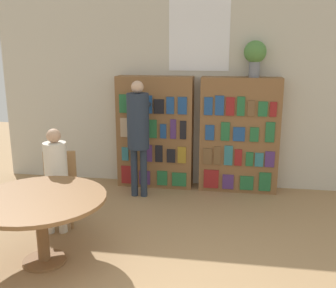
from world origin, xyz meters
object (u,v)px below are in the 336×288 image
Objects in this scene: seated_reader_left at (56,173)px; librarian_standing at (138,127)px; reading_table at (40,207)px; flower_vase at (255,54)px; bookshelf_right at (239,135)px; bookshelf_left at (155,132)px; chair_left_side at (59,184)px.

librarian_standing is at bearing -136.22° from seated_reader_left.
flower_vase is at bearing 48.93° from reading_table.
bookshelf_right is 1.53m from librarian_standing.
bookshelf_left reaches higher than reading_table.
flower_vase reaches higher than chair_left_side.
seated_reader_left is at bearing -122.38° from librarian_standing.
flower_vase is (0.17, 0.00, 1.19)m from bookshelf_right.
librarian_standing is (0.54, 1.96, 0.44)m from reading_table.
bookshelf_left reaches higher than librarian_standing.
librarian_standing is at bearing -160.72° from bookshelf_right.
reading_table is 2.08m from librarian_standing.
flower_vase is at bearing 17.49° from librarian_standing.
bookshelf_left is at bearing -135.73° from chair_left_side.
bookshelf_right is at bearing -159.84° from chair_left_side.
seated_reader_left is (0.04, -0.17, 0.20)m from chair_left_side.
reading_table is at bearing 90.00° from seated_reader_left.
librarian_standing is at bearing -106.30° from bookshelf_left.
librarian_standing reaches higher than seated_reader_left.
bookshelf_left is 1.29m from bookshelf_right.
bookshelf_right is at bearing 51.24° from reading_table.
flower_vase reaches higher than bookshelf_left.
reading_table is at bearing -105.52° from librarian_standing.
seated_reader_left is (-2.17, -1.67, -0.16)m from bookshelf_right.
bookshelf_left is at bearing 74.32° from reading_table.
bookshelf_right is at bearing 19.28° from librarian_standing.
bookshelf_left is 1.02× the size of librarian_standing.
bookshelf_right is 1.02× the size of librarian_standing.
chair_left_side is (-0.93, -1.50, -0.37)m from bookshelf_left.
reading_table is at bearing -105.68° from bookshelf_left.
librarian_standing reaches higher than reading_table.
bookshelf_left and bookshelf_right have the same top height.
bookshelf_right is 2.75m from seated_reader_left.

